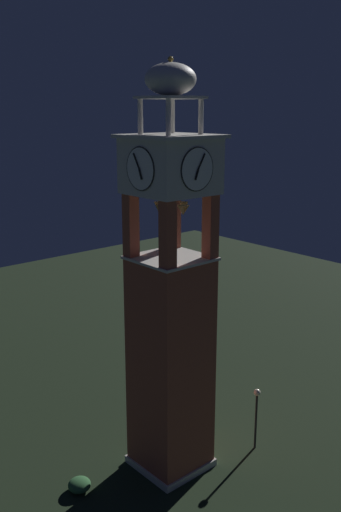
% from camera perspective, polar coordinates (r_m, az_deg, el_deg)
% --- Properties ---
extents(ground, '(80.00, 80.00, 0.00)m').
position_cam_1_polar(ground, '(30.19, -0.00, -20.48)').
color(ground, black).
extents(clock_tower, '(3.72, 3.72, 19.60)m').
position_cam_1_polar(clock_tower, '(26.35, -0.00, -5.90)').
color(clock_tower, '#9E4C38').
rests_on(clock_tower, ground).
extents(park_bench, '(1.61, 1.18, 0.95)m').
position_cam_1_polar(park_bench, '(34.60, 0.09, -14.54)').
color(park_bench, brown).
rests_on(park_bench, ground).
extents(lamp_post, '(0.36, 0.36, 3.43)m').
position_cam_1_polar(lamp_post, '(30.36, 8.81, -15.04)').
color(lamp_post, black).
rests_on(lamp_post, ground).
extents(trash_bin, '(0.52, 0.52, 0.80)m').
position_cam_1_polar(trash_bin, '(32.58, 3.94, -16.77)').
color(trash_bin, '#38513D').
rests_on(trash_bin, ground).
extents(shrub_near_entry, '(1.08, 1.08, 0.62)m').
position_cam_1_polar(shrub_near_entry, '(28.64, -9.32, -22.14)').
color(shrub_near_entry, '#336638').
rests_on(shrub_near_entry, ground).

